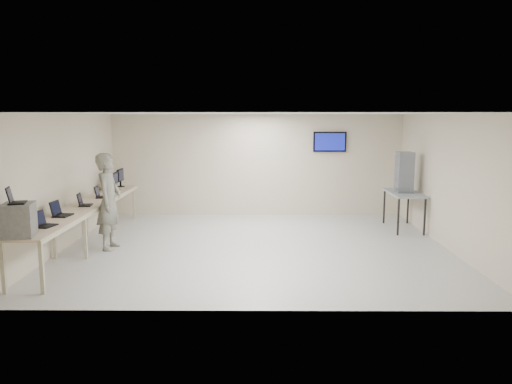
{
  "coord_description": "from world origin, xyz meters",
  "views": [
    {
      "loc": [
        0.07,
        -10.28,
        2.75
      ],
      "look_at": [
        0.0,
        0.2,
        1.15
      ],
      "focal_mm": 35.0,
      "sensor_mm": 36.0,
      "label": 1
    }
  ],
  "objects_px": {
    "workbench": "(85,208)",
    "side_table": "(404,195)",
    "soldier": "(109,201)",
    "equipment_box": "(19,220)"
  },
  "relations": [
    {
      "from": "side_table",
      "to": "workbench",
      "type": "bearing_deg",
      "value": -166.45
    },
    {
      "from": "soldier",
      "to": "side_table",
      "type": "distance_m",
      "value": 6.9
    },
    {
      "from": "equipment_box",
      "to": "side_table",
      "type": "height_order",
      "value": "equipment_box"
    },
    {
      "from": "workbench",
      "to": "side_table",
      "type": "xyz_separation_m",
      "value": [
        7.19,
        1.73,
        0.02
      ]
    },
    {
      "from": "side_table",
      "to": "soldier",
      "type": "bearing_deg",
      "value": -164.3
    },
    {
      "from": "workbench",
      "to": "side_table",
      "type": "distance_m",
      "value": 7.39
    },
    {
      "from": "workbench",
      "to": "equipment_box",
      "type": "relative_size",
      "value": 11.52
    },
    {
      "from": "soldier",
      "to": "workbench",
      "type": "bearing_deg",
      "value": 78.9
    },
    {
      "from": "soldier",
      "to": "side_table",
      "type": "relative_size",
      "value": 1.31
    },
    {
      "from": "workbench",
      "to": "side_table",
      "type": "height_order",
      "value": "side_table"
    }
  ]
}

